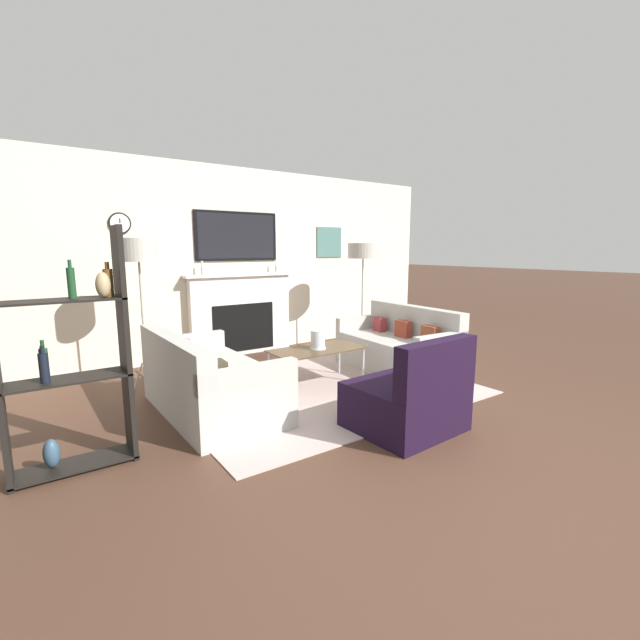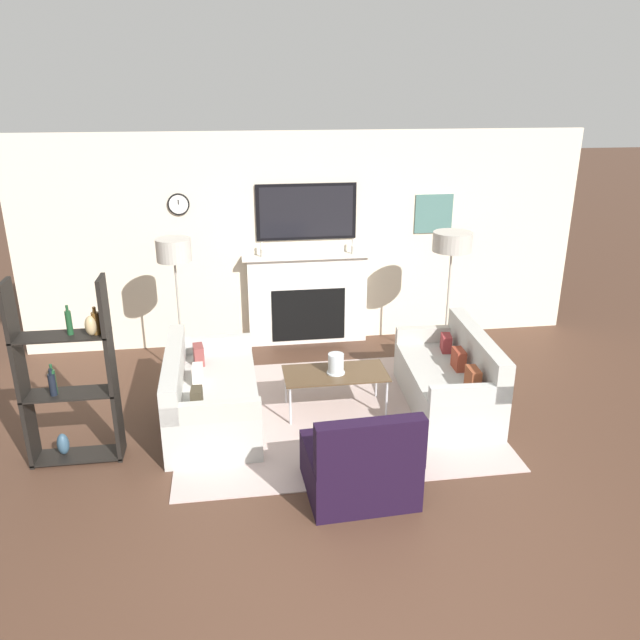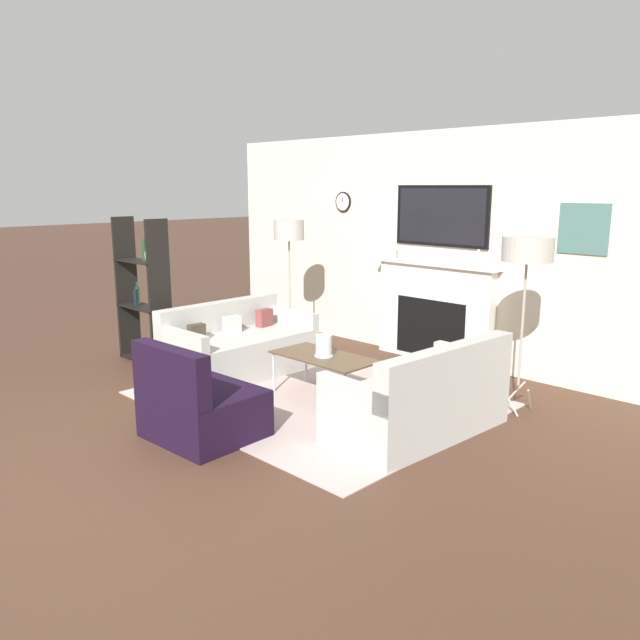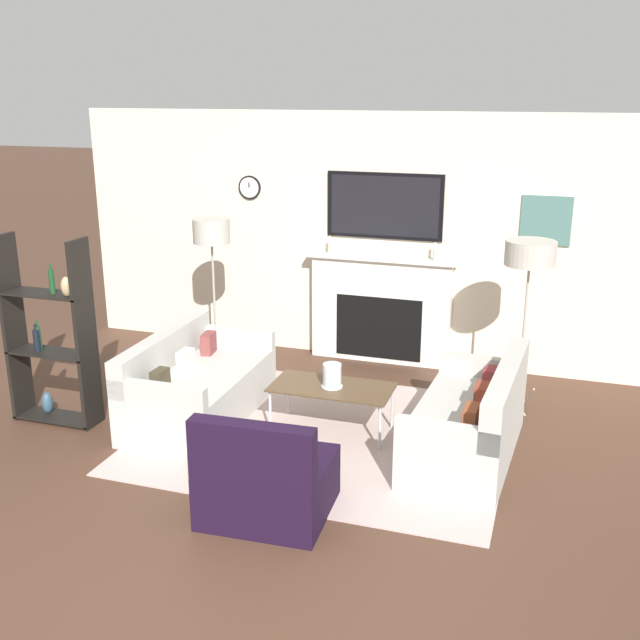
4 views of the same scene
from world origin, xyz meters
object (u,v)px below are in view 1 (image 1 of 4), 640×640
at_px(couch_right, 399,348).
at_px(hurricane_candle, 318,341).
at_px(couch_left, 209,384).
at_px(floor_lamp_right, 363,252).
at_px(armchair, 409,400).
at_px(coffee_table, 317,351).
at_px(shelf_unit, 66,359).
at_px(floor_lamp_left, 138,253).

distance_m(couch_right, hurricane_candle, 1.24).
bearing_deg(couch_left, floor_lamp_right, 21.00).
bearing_deg(hurricane_candle, armchair, -91.51).
xyz_separation_m(coffee_table, shelf_unit, (-2.46, -0.54, 0.40)).
bearing_deg(couch_left, hurricane_candle, 2.50).
xyz_separation_m(couch_left, hurricane_candle, (1.30, 0.06, 0.24)).
xyz_separation_m(hurricane_candle, floor_lamp_right, (1.53, 1.03, 0.97)).
distance_m(couch_left, hurricane_candle, 1.32).
height_order(couch_left, floor_lamp_left, floor_lamp_left).
height_order(armchair, shelf_unit, shelf_unit).
xyz_separation_m(armchair, floor_lamp_left, (-1.58, 2.46, 1.24)).
xyz_separation_m(couch_left, armchair, (1.26, -1.37, -0.01)).
bearing_deg(couch_left, couch_right, -0.08).
relative_size(couch_left, shelf_unit, 0.96).
distance_m(floor_lamp_right, shelf_unit, 4.34).
distance_m(armchair, floor_lamp_right, 3.16).
distance_m(couch_right, coffee_table, 1.23).
bearing_deg(shelf_unit, coffee_table, 12.46).
distance_m(armchair, hurricane_candle, 1.45).
bearing_deg(armchair, hurricane_candle, 88.49).
bearing_deg(floor_lamp_left, coffee_table, -32.33).
bearing_deg(armchair, couch_left, 132.50).
height_order(couch_right, shelf_unit, shelf_unit).
bearing_deg(armchair, floor_lamp_left, 122.68).
relative_size(couch_right, coffee_table, 1.54).
relative_size(floor_lamp_right, shelf_unit, 0.96).
relative_size(floor_lamp_left, shelf_unit, 0.97).
bearing_deg(floor_lamp_right, coffee_table, -146.36).
xyz_separation_m(couch_left, coffee_table, (1.29, 0.06, 0.12)).
bearing_deg(hurricane_candle, couch_left, -177.50).
relative_size(floor_lamp_left, floor_lamp_right, 1.02).
relative_size(couch_right, shelf_unit, 0.96).
xyz_separation_m(armchair, floor_lamp_right, (1.57, 2.46, 1.23)).
height_order(couch_left, armchair, armchair).
xyz_separation_m(couch_left, couch_right, (2.51, -0.00, 0.01)).
relative_size(armchair, floor_lamp_left, 0.54).
height_order(couch_right, floor_lamp_left, floor_lamp_left).
relative_size(coffee_table, floor_lamp_right, 0.65).
xyz_separation_m(couch_right, floor_lamp_right, (0.31, 1.09, 1.20)).
bearing_deg(coffee_table, couch_right, -3.20).
height_order(couch_left, floor_lamp_right, floor_lamp_right).
distance_m(hurricane_candle, floor_lamp_right, 2.08).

